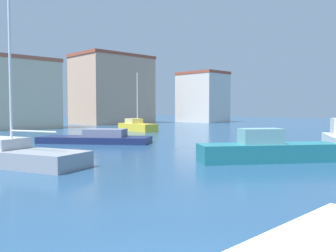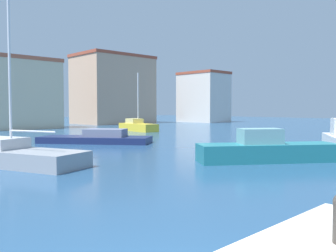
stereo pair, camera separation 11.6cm
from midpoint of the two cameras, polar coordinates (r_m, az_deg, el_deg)
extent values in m
plane|color=navy|center=(29.59, -5.63, -2.48)|extent=(160.00, 160.00, 0.00)
cube|color=gray|center=(19.03, -23.50, -4.50)|extent=(4.99, 8.19, 0.76)
cube|color=#ADB0B5|center=(19.51, -24.94, -2.46)|extent=(2.46, 2.71, 0.52)
cylinder|color=silver|center=(19.04, -23.79, 9.80)|extent=(0.12, 0.12, 8.72)
cylinder|color=silver|center=(17.88, -20.60, -0.79)|extent=(1.04, 2.60, 0.08)
cube|color=gold|center=(43.25, -4.90, -0.20)|extent=(2.40, 5.97, 0.90)
cube|color=#DFCD77|center=(43.85, -5.46, 0.80)|extent=(1.69, 1.83, 0.58)
cylinder|color=silver|center=(43.20, -4.92, 4.38)|extent=(0.12, 0.12, 6.02)
cube|color=#19234C|center=(29.05, -11.52, -2.13)|extent=(7.48, 8.54, 0.50)
cube|color=slate|center=(28.73, -9.95, -1.06)|extent=(3.36, 3.59, 0.60)
cube|color=#1E707A|center=(19.25, 15.36, -4.05)|extent=(6.93, 5.60, 0.92)
cube|color=#6B9CA2|center=(18.99, 14.20, -1.56)|extent=(2.40, 2.18, 0.78)
cube|color=beige|center=(51.09, -23.18, 4.49)|extent=(11.02, 5.43, 8.83)
cube|color=#B25B42|center=(51.46, -23.28, 9.69)|extent=(11.24, 5.54, 0.50)
cube|color=tan|center=(65.23, -8.80, 5.45)|extent=(12.55, 8.96, 11.50)
cube|color=#9E4733|center=(65.78, -8.84, 10.68)|extent=(12.80, 9.14, 0.50)
cube|color=beige|center=(71.40, 5.38, 4.33)|extent=(6.46, 8.70, 9.23)
cube|color=#9E4733|center=(71.69, 5.40, 8.22)|extent=(6.58, 8.87, 0.50)
camera|label=1|loc=(0.06, -90.13, -0.01)|focal=38.75mm
camera|label=2|loc=(0.06, 89.87, 0.01)|focal=38.75mm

